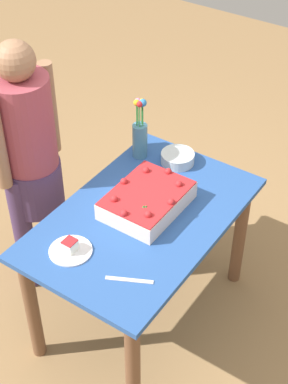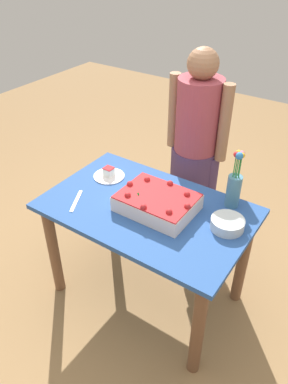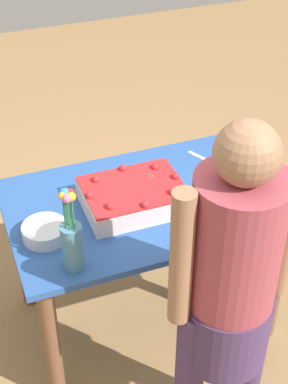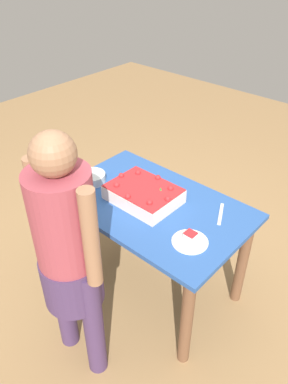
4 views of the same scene
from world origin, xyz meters
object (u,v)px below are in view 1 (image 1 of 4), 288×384
Objects in this scene: sheet_cake at (147,200)px; person_standing at (29,155)px; flower_vase at (140,135)px; serving_plate_with_slice at (70,249)px; cake_knife at (129,280)px; fruit_bowl at (178,158)px.

person_standing is at bearing 99.16° from sheet_cake.
serving_plate_with_slice is at bearing -168.73° from flower_vase.
person_standing is at bearing -47.47° from cake_knife.
fruit_bowl is at bearing -72.76° from flower_vase.
flower_vase is at bearing 107.24° from fruit_bowl.
sheet_cake reaches higher than cake_knife.
cake_knife is at bearing -88.52° from serving_plate_with_slice.
flower_vase is (0.34, 0.27, 0.08)m from sheet_cake.
sheet_cake is 0.68m from person_standing.
cake_knife is (0.01, -0.32, -0.01)m from serving_plate_with_slice.
sheet_cake reaches higher than fruit_bowl.
serving_plate_with_slice reaches higher than cake_knife.
serving_plate_with_slice is 0.65m from person_standing.
fruit_bowl is (0.85, -0.05, 0.01)m from serving_plate_with_slice.
fruit_bowl is at bearing -98.57° from cake_knife.
fruit_bowl is (0.06, -0.20, -0.10)m from flower_vase.
sheet_cake is 2.34× the size of fruit_bowl.
sheet_cake is at bearing 9.16° from person_standing.
cake_knife is 0.94m from person_standing.
cake_knife is (-0.44, -0.20, -0.05)m from sheet_cake.
person_standing is at bearing 58.34° from serving_plate_with_slice.
cake_knife is 0.14× the size of person_standing.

